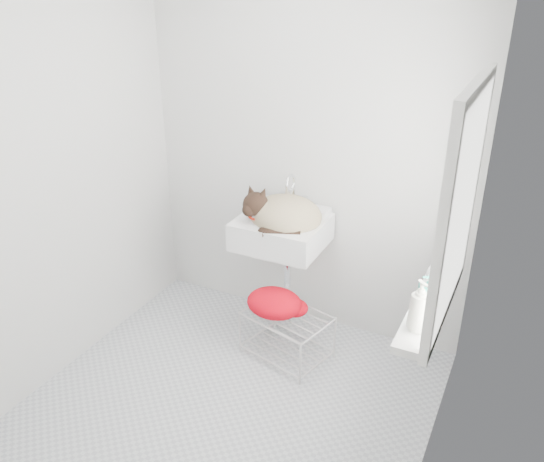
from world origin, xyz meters
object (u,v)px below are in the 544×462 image
at_px(bottle_a, 416,329).
at_px(sink, 282,219).
at_px(cat, 282,215).
at_px(bottle_b, 427,306).
at_px(bottle_c, 437,283).
at_px(wire_rack, 287,335).

bearing_deg(bottle_a, sink, 142.20).
xyz_separation_m(cat, bottle_b, (1.03, -0.59, -0.04)).
height_order(sink, bottle_b, sink).
distance_m(bottle_a, bottle_b, 0.21).
xyz_separation_m(sink, bottle_b, (1.04, -0.60, 0.00)).
distance_m(bottle_b, bottle_c, 0.24).
relative_size(cat, bottle_c, 3.31).
distance_m(bottle_a, bottle_c, 0.44).
bearing_deg(bottle_c, bottle_a, -90.00).
distance_m(sink, wire_rack, 0.75).
relative_size(sink, bottle_a, 2.63).
height_order(sink, cat, cat).
xyz_separation_m(bottle_a, bottle_b, (0.00, 0.21, 0.00)).
relative_size(sink, wire_rack, 1.08).
bearing_deg(sink, bottle_a, -37.80).
xyz_separation_m(bottle_b, bottle_c, (0.00, 0.24, 0.00)).
xyz_separation_m(bottle_a, bottle_c, (0.00, 0.44, 0.00)).
distance_m(sink, bottle_c, 1.11).
bearing_deg(wire_rack, bottle_a, -33.44).
xyz_separation_m(wire_rack, bottle_c, (0.90, -0.15, 0.70)).
distance_m(sink, bottle_a, 1.32).
bearing_deg(sink, cat, -57.52).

